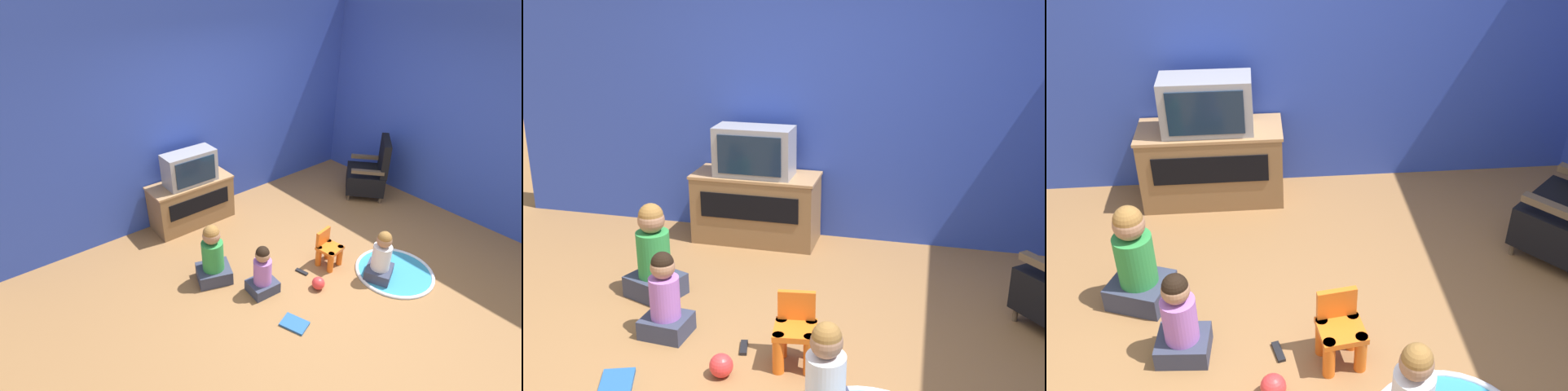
% 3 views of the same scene
% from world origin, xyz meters
% --- Properties ---
extents(ground_plane, '(30.00, 30.00, 0.00)m').
position_xyz_m(ground_plane, '(0.00, 0.00, 0.00)').
color(ground_plane, olive).
extents(wall_back, '(5.54, 0.12, 2.87)m').
position_xyz_m(wall_back, '(-0.23, 2.15, 1.44)').
color(wall_back, '#2D47B2').
rests_on(wall_back, ground_plane).
extents(wall_right, '(0.12, 5.21, 2.87)m').
position_xyz_m(wall_right, '(2.48, -0.39, 1.44)').
color(wall_right, '#2D47B2').
rests_on(wall_right, ground_plane).
extents(tv_cabinet, '(1.09, 0.46, 0.61)m').
position_xyz_m(tv_cabinet, '(-0.56, 1.85, 0.32)').
color(tv_cabinet, brown).
rests_on(tv_cabinet, ground_plane).
extents(television, '(0.67, 0.32, 0.42)m').
position_xyz_m(television, '(-0.56, 1.81, 0.82)').
color(television, '#939399').
rests_on(television, tv_cabinet).
extents(black_armchair, '(0.81, 0.80, 0.90)m').
position_xyz_m(black_armchair, '(1.91, 0.87, 0.34)').
color(black_armchair, brown).
rests_on(black_armchair, ground_plane).
extents(yellow_kid_chair, '(0.28, 0.27, 0.43)m').
position_xyz_m(yellow_kid_chair, '(0.20, 0.08, 0.19)').
color(yellow_kid_chair, orange).
rests_on(yellow_kid_chair, ground_plane).
extents(play_mat, '(0.88, 0.88, 0.04)m').
position_xyz_m(play_mat, '(0.68, -0.51, 0.01)').
color(play_mat, teal).
rests_on(play_mat, ground_plane).
extents(child_watching_left, '(0.39, 0.38, 0.61)m').
position_xyz_m(child_watching_left, '(0.48, -0.44, 0.26)').
color(child_watching_left, '#33384C').
rests_on(child_watching_left, ground_plane).
extents(child_watching_center, '(0.31, 0.28, 0.58)m').
position_xyz_m(child_watching_center, '(-0.68, 0.19, 0.25)').
color(child_watching_center, '#33384C').
rests_on(child_watching_center, ground_plane).
extents(child_watching_right, '(0.45, 0.42, 0.71)m').
position_xyz_m(child_watching_right, '(-0.98, 0.67, 0.31)').
color(child_watching_right, '#33384C').
rests_on(child_watching_right, ground_plane).
extents(toy_ball, '(0.14, 0.14, 0.14)m').
position_xyz_m(toy_ball, '(-0.18, -0.15, 0.07)').
color(toy_ball, red).
rests_on(toy_ball, ground_plane).
extents(book, '(0.26, 0.30, 0.02)m').
position_xyz_m(book, '(-0.73, -0.38, 0.01)').
color(book, '#235699').
rests_on(book, ground_plane).
extents(remote_control, '(0.08, 0.16, 0.02)m').
position_xyz_m(remote_control, '(-0.14, 0.14, 0.01)').
color(remote_control, black).
rests_on(remote_control, ground_plane).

